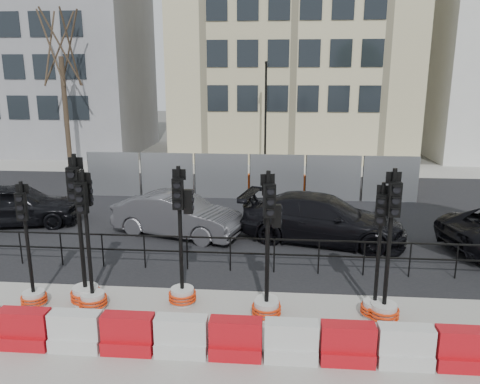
# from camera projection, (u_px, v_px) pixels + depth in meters

# --- Properties ---
(ground) EXTENTS (120.00, 120.00, 0.00)m
(ground) POSITION_uv_depth(u_px,v_px,m) (225.00, 291.00, 11.76)
(ground) COLOR #51514C
(ground) RESTS_ON ground
(sidewalk_near) EXTENTS (40.00, 6.00, 0.02)m
(sidewalk_near) POSITION_uv_depth(u_px,v_px,m) (207.00, 361.00, 8.86)
(sidewalk_near) COLOR gray
(sidewalk_near) RESTS_ON ground
(road) EXTENTS (40.00, 14.00, 0.03)m
(road) POSITION_uv_depth(u_px,v_px,m) (246.00, 212.00, 18.52)
(road) COLOR black
(road) RESTS_ON ground
(sidewalk_far) EXTENTS (40.00, 4.00, 0.02)m
(sidewalk_far) POSITION_uv_depth(u_px,v_px,m) (257.00, 168.00, 27.23)
(sidewalk_far) COLOR gray
(sidewalk_far) RESTS_ON ground
(building_grey) EXTENTS (11.00, 9.06, 14.00)m
(building_grey) POSITION_uv_depth(u_px,v_px,m) (61.00, 50.00, 32.46)
(building_grey) COLOR gray
(building_grey) RESTS_ON ground
(building_cream) EXTENTS (15.00, 10.06, 18.00)m
(building_cream) POSITION_uv_depth(u_px,v_px,m) (293.00, 17.00, 30.66)
(building_cream) COLOR beige
(building_cream) RESTS_ON ground
(kerb_railing) EXTENTS (18.00, 0.04, 1.00)m
(kerb_railing) POSITION_uv_depth(u_px,v_px,m) (230.00, 248.00, 12.76)
(kerb_railing) COLOR black
(kerb_railing) RESTS_ON ground
(heras_fencing) EXTENTS (14.33, 1.72, 2.00)m
(heras_fencing) POSITION_uv_depth(u_px,v_px,m) (263.00, 181.00, 21.09)
(heras_fencing) COLOR gray
(heras_fencing) RESTS_ON ground
(lamp_post_far) EXTENTS (0.12, 0.56, 6.00)m
(lamp_post_far) POSITION_uv_depth(u_px,v_px,m) (266.00, 114.00, 25.42)
(lamp_post_far) COLOR black
(lamp_post_far) RESTS_ON ground
(tree_bare_far) EXTENTS (2.00, 2.00, 9.00)m
(tree_bare_far) POSITION_uv_depth(u_px,v_px,m) (60.00, 50.00, 26.03)
(tree_bare_far) COLOR #473828
(tree_bare_far) RESTS_ON ground
(barrier_row) EXTENTS (12.55, 0.50, 0.80)m
(barrier_row) POSITION_uv_depth(u_px,v_px,m) (209.00, 339.00, 8.97)
(barrier_row) COLOR red
(barrier_row) RESTS_ON ground
(traffic_signal_a) EXTENTS (0.59, 0.59, 3.01)m
(traffic_signal_a) POSITION_uv_depth(u_px,v_px,m) (32.00, 282.00, 10.84)
(traffic_signal_a) COLOR silver
(traffic_signal_a) RESTS_ON ground
(traffic_signal_b) EXTENTS (0.71, 0.71, 3.60)m
(traffic_signal_b) POSITION_uv_depth(u_px,v_px,m) (84.00, 270.00, 10.90)
(traffic_signal_b) COLOR silver
(traffic_signal_b) RESTS_ON ground
(traffic_signal_c) EXTENTS (0.65, 0.65, 3.30)m
(traffic_signal_c) POSITION_uv_depth(u_px,v_px,m) (91.00, 282.00, 10.69)
(traffic_signal_c) COLOR silver
(traffic_signal_c) RESTS_ON ground
(traffic_signal_d) EXTENTS (0.66, 0.66, 3.33)m
(traffic_signal_d) POSITION_uv_depth(u_px,v_px,m) (182.00, 273.00, 10.90)
(traffic_signal_d) COLOR silver
(traffic_signal_d) RESTS_ON ground
(traffic_signal_e) EXTENTS (0.66, 0.66, 3.36)m
(traffic_signal_e) POSITION_uv_depth(u_px,v_px,m) (267.00, 289.00, 10.29)
(traffic_signal_e) COLOR silver
(traffic_signal_e) RESTS_ON ground
(traffic_signal_f) EXTENTS (0.60, 0.60, 3.06)m
(traffic_signal_f) POSITION_uv_depth(u_px,v_px,m) (268.00, 284.00, 10.49)
(traffic_signal_f) COLOR silver
(traffic_signal_f) RESTS_ON ground
(traffic_signal_g) EXTENTS (0.68, 0.68, 3.44)m
(traffic_signal_g) POSITION_uv_depth(u_px,v_px,m) (385.00, 292.00, 10.14)
(traffic_signal_g) COLOR silver
(traffic_signal_g) RESTS_ON ground
(traffic_signal_h) EXTENTS (0.61, 0.61, 3.10)m
(traffic_signal_h) POSITION_uv_depth(u_px,v_px,m) (376.00, 291.00, 10.34)
(traffic_signal_h) COLOR silver
(traffic_signal_h) RESTS_ON ground
(car_a) EXTENTS (3.63, 5.23, 1.53)m
(car_a) POSITION_uv_depth(u_px,v_px,m) (15.00, 204.00, 16.79)
(car_a) COLOR black
(car_a) RESTS_ON ground
(car_b) EXTENTS (3.95, 5.21, 1.44)m
(car_b) POSITION_uv_depth(u_px,v_px,m) (177.00, 215.00, 15.68)
(car_b) COLOR #414145
(car_b) RESTS_ON ground
(car_c) EXTENTS (4.49, 6.23, 1.53)m
(car_c) POSITION_uv_depth(u_px,v_px,m) (322.00, 219.00, 15.12)
(car_c) COLOR black
(car_c) RESTS_ON ground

